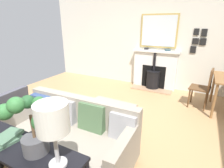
% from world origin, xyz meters
% --- Properties ---
extents(ground_plane, '(5.51, 6.12, 0.01)m').
position_xyz_m(ground_plane, '(0.00, 0.00, -0.00)').
color(ground_plane, tan).
extents(wall_left, '(0.12, 6.12, 2.76)m').
position_xyz_m(wall_left, '(-2.75, 0.00, 1.38)').
color(wall_left, beige).
rests_on(wall_left, ground).
extents(fireplace, '(0.52, 1.24, 1.07)m').
position_xyz_m(fireplace, '(-2.56, 0.32, 0.47)').
color(fireplace, '#9E7A5B').
rests_on(fireplace, ground).
extents(mirror_over_mantel, '(0.04, 0.97, 0.86)m').
position_xyz_m(mirror_over_mantel, '(-2.67, 0.32, 1.56)').
color(mirror_over_mantel, tan).
extents(mantel_bowl_near, '(0.13, 0.13, 0.04)m').
position_xyz_m(mantel_bowl_near, '(-2.57, 0.05, 1.09)').
color(mantel_bowl_near, black).
rests_on(mantel_bowl_near, fireplace).
extents(mantel_bowl_far, '(0.15, 0.15, 0.05)m').
position_xyz_m(mantel_bowl_far, '(-2.57, 0.62, 1.09)').
color(mantel_bowl_far, '#334C56').
rests_on(mantel_bowl_far, fireplace).
extents(sofa, '(0.86, 1.75, 0.79)m').
position_xyz_m(sofa, '(0.67, 0.03, 0.35)').
color(sofa, '#B2B2B7').
rests_on(sofa, ground).
extents(ottoman, '(0.69, 0.83, 0.41)m').
position_xyz_m(ottoman, '(-0.18, 0.14, 0.25)').
color(ottoman, '#B2B2B7').
rests_on(ottoman, ground).
extents(armchair_accent, '(0.72, 0.64, 0.76)m').
position_xyz_m(armchair_accent, '(0.66, -1.32, 0.43)').
color(armchair_accent, brown).
rests_on(armchair_accent, ground).
extents(console_table, '(0.36, 1.41, 0.73)m').
position_xyz_m(console_table, '(1.39, 0.03, 0.63)').
color(console_table, black).
rests_on(console_table, ground).
extents(table_lamp_far_end, '(0.24, 0.24, 0.52)m').
position_xyz_m(table_lamp_far_end, '(1.39, 0.56, 1.12)').
color(table_lamp_far_end, '#B2B2B7').
rests_on(table_lamp_far_end, console_table).
extents(potted_plant, '(0.33, 0.46, 0.55)m').
position_xyz_m(potted_plant, '(1.38, 0.30, 1.01)').
color(potted_plant, '#4C4C51').
rests_on(potted_plant, console_table).
extents(book_stack, '(0.27, 0.21, 0.06)m').
position_xyz_m(book_stack, '(1.39, -0.06, 0.75)').
color(book_stack, '#4C7056').
rests_on(book_stack, console_table).
extents(dining_chair_near_fireplace, '(0.45, 0.45, 0.87)m').
position_xyz_m(dining_chair_near_fireplace, '(-1.80, 1.58, 0.51)').
color(dining_chair_near_fireplace, brown).
rests_on(dining_chair_near_fireplace, ground).
extents(photo_gallery_row, '(0.02, 0.33, 0.59)m').
position_xyz_m(photo_gallery_row, '(-2.68, 1.30, 1.37)').
color(photo_gallery_row, black).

